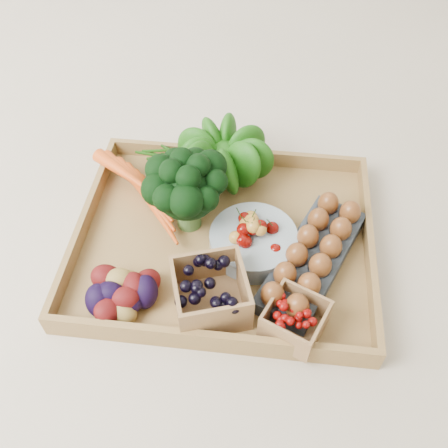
# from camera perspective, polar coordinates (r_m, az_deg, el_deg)

# --- Properties ---
(ground) EXTENTS (4.00, 4.00, 0.00)m
(ground) POSITION_cam_1_polar(r_m,az_deg,el_deg) (0.96, 0.00, -2.31)
(ground) COLOR beige
(ground) RESTS_ON ground
(tray) EXTENTS (0.55, 0.45, 0.01)m
(tray) POSITION_cam_1_polar(r_m,az_deg,el_deg) (0.96, 0.00, -2.03)
(tray) COLOR olive
(tray) RESTS_ON ground
(carrots) EXTENTS (0.20, 0.14, 0.05)m
(carrots) POSITION_cam_1_polar(r_m,az_deg,el_deg) (1.00, -8.64, 3.25)
(carrots) COLOR #E05015
(carrots) RESTS_ON tray
(lettuce) EXTENTS (0.13, 0.13, 0.13)m
(lettuce) POSITION_cam_1_polar(r_m,az_deg,el_deg) (1.03, -0.21, 8.44)
(lettuce) COLOR #11480B
(lettuce) RESTS_ON tray
(broccoli) EXTENTS (0.16, 0.16, 0.12)m
(broccoli) POSITION_cam_1_polar(r_m,az_deg,el_deg) (0.93, -4.16, 2.52)
(broccoli) COLOR black
(broccoli) RESTS_ON tray
(cherry_bowl) EXTENTS (0.16, 0.16, 0.04)m
(cherry_bowl) POSITION_cam_1_polar(r_m,az_deg,el_deg) (0.92, 3.35, -2.06)
(cherry_bowl) COLOR #8C9EA5
(cherry_bowl) RESTS_ON tray
(egg_carton) EXTENTS (0.20, 0.30, 0.03)m
(egg_carton) POSITION_cam_1_polar(r_m,az_deg,el_deg) (0.91, 9.99, -4.12)
(egg_carton) COLOR #333941
(egg_carton) RESTS_ON tray
(potatoes) EXTENTS (0.13, 0.13, 0.07)m
(potatoes) POSITION_cam_1_polar(r_m,az_deg,el_deg) (0.86, -11.59, -7.21)
(potatoes) COLOR #470B0B
(potatoes) RESTS_ON tray
(punnet_blackberry) EXTENTS (0.15, 0.15, 0.08)m
(punnet_blackberry) POSITION_cam_1_polar(r_m,az_deg,el_deg) (0.83, -1.56, -7.84)
(punnet_blackberry) COLOR black
(punnet_blackberry) RESTS_ON tray
(punnet_raspberry) EXTENTS (0.12, 0.12, 0.06)m
(punnet_raspberry) POSITION_cam_1_polar(r_m,az_deg,el_deg) (0.83, 8.09, -10.75)
(punnet_raspberry) COLOR #690604
(punnet_raspberry) RESTS_ON tray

